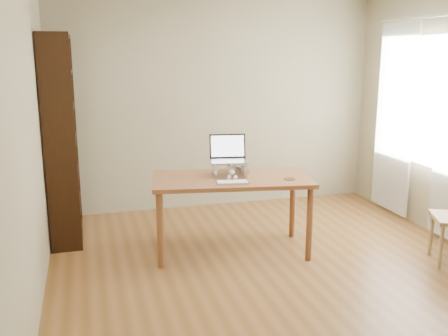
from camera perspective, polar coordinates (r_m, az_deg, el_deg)
The scene contains 9 objects.
room at distance 4.13m, azimuth 7.71°, elevation 4.40°, with size 4.04×4.54×2.64m.
bookshelf at distance 5.36m, azimuth -18.04°, elevation 3.13°, with size 0.30×0.90×2.10m.
curtains at distance 5.78m, azimuth 22.00°, elevation 4.71°, with size 0.03×1.90×2.25m.
desk at distance 4.80m, azimuth 0.87°, elevation -2.11°, with size 1.60×0.97×0.75m.
laptop_stand at distance 4.83m, azimuth 0.61°, elevation 0.11°, with size 0.32×0.25×0.13m.
laptop at distance 4.86m, azimuth 0.40°, elevation 1.56°, with size 0.39×0.35×0.25m.
keyboard at distance 4.55m, azimuth 0.98°, elevation -1.65°, with size 0.31×0.18×0.02m.
coaster at distance 4.74m, azimuth 7.49°, elevation -1.25°, with size 0.11×0.11×0.01m, color brown.
cat at distance 4.87m, azimuth 0.82°, elevation 0.06°, with size 0.26×0.49×0.16m.
Camera 1 is at (-1.59, -3.73, 1.91)m, focal length 40.00 mm.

